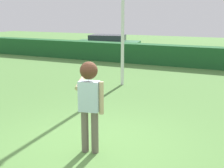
{
  "coord_description": "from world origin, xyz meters",
  "views": [
    {
      "loc": [
        2.8,
        -4.99,
        2.65
      ],
      "look_at": [
        0.1,
        0.72,
        1.15
      ],
      "focal_mm": 48.09,
      "sensor_mm": 36.0,
      "label": 1
    }
  ],
  "objects_px": {
    "person": "(89,96)",
    "parked_car_green": "(108,43)",
    "frisbee": "(95,86)",
    "lamppost": "(123,3)"
  },
  "relations": [
    {
      "from": "person",
      "to": "parked_car_green",
      "type": "relative_size",
      "value": 0.4
    },
    {
      "from": "frisbee",
      "to": "parked_car_green",
      "type": "relative_size",
      "value": 0.06
    },
    {
      "from": "frisbee",
      "to": "lamppost",
      "type": "bearing_deg",
      "value": 107.21
    },
    {
      "from": "person",
      "to": "frisbee",
      "type": "distance_m",
      "value": 0.48
    },
    {
      "from": "parked_car_green",
      "to": "lamppost",
      "type": "bearing_deg",
      "value": -60.27
    },
    {
      "from": "lamppost",
      "to": "parked_car_green",
      "type": "xyz_separation_m",
      "value": [
        -4.38,
        7.67,
        -2.32
      ]
    },
    {
      "from": "frisbee",
      "to": "parked_car_green",
      "type": "distance_m",
      "value": 13.99
    },
    {
      "from": "person",
      "to": "frisbee",
      "type": "height_order",
      "value": "person"
    },
    {
      "from": "frisbee",
      "to": "parked_car_green",
      "type": "bearing_deg",
      "value": 115.08
    },
    {
      "from": "person",
      "to": "parked_car_green",
      "type": "height_order",
      "value": "person"
    }
  ]
}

